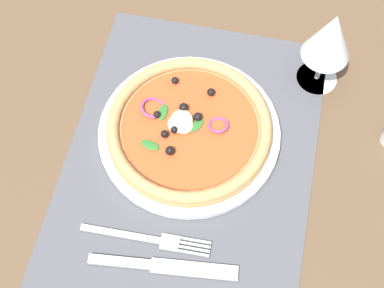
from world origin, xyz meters
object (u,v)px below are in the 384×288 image
Objects in this scene: pizza at (189,127)px; plate at (189,133)px; wine_glass at (330,38)px; knife at (165,266)px; fork at (153,240)px.

plate is at bearing 67.28° from pizza.
wine_glass reaches higher than plate.
plate is 24.54cm from wine_glass.
knife is 1.35× the size of wine_glass.
knife is (20.34, 1.08, -1.93)cm from pizza.
wine_glass reaches higher than pizza.
fork is at bearing -4.73° from plate.
wine_glass reaches higher than knife.
fork is at bearing -31.09° from wine_glass.
pizza is 1.35× the size of fork.
knife is at bearing 3.03° from pizza.
pizza is 17.25cm from fork.
pizza is 1.64× the size of wine_glass.
plate is at bearing 83.47° from fork.
fork is at bearing -4.57° from pizza.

